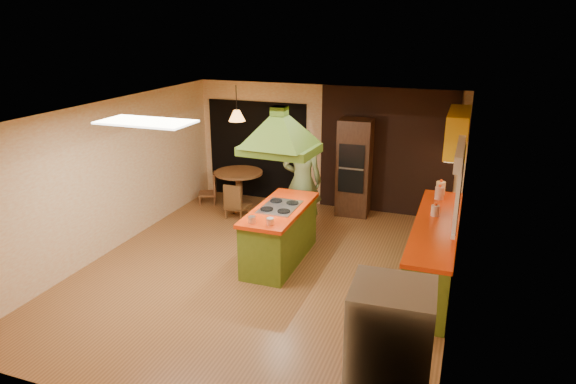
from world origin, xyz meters
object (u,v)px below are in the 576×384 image
at_px(refrigerator, 388,373).
at_px(canister_large, 441,188).
at_px(kitchen_island, 280,234).
at_px(man, 302,181).
at_px(wall_oven, 355,167).
at_px(dining_table, 239,182).

height_order(refrigerator, canister_large, refrigerator).
height_order(kitchen_island, canister_large, canister_large).
distance_m(man, canister_large, 2.38).
height_order(man, wall_oven, man).
relative_size(man, wall_oven, 1.00).
bearing_deg(canister_large, kitchen_island, -147.26).
xyz_separation_m(dining_table, canister_large, (4.05, -0.66, 0.51)).
bearing_deg(kitchen_island, wall_oven, 76.16).
distance_m(refrigerator, canister_large, 4.80).
distance_m(man, refrigerator, 5.12).
xyz_separation_m(kitchen_island, wall_oven, (0.62, 2.51, 0.50)).
height_order(kitchen_island, man, man).
bearing_deg(wall_oven, man, -120.40).
xyz_separation_m(refrigerator, wall_oven, (-1.63, 5.82, 0.13)).
bearing_deg(wall_oven, dining_table, -173.36).
bearing_deg(man, canister_large, 170.70).
relative_size(man, dining_table, 1.95).
bearing_deg(refrigerator, dining_table, 123.02).
xyz_separation_m(man, refrigerator, (2.29, -4.57, -0.13)).
bearing_deg(canister_large, refrigerator, -90.89).
bearing_deg(canister_large, dining_table, 170.79).
relative_size(kitchen_island, canister_large, 8.19).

